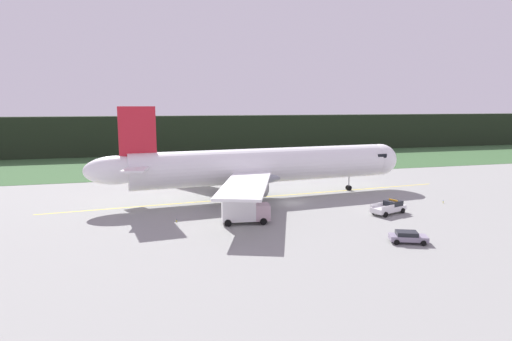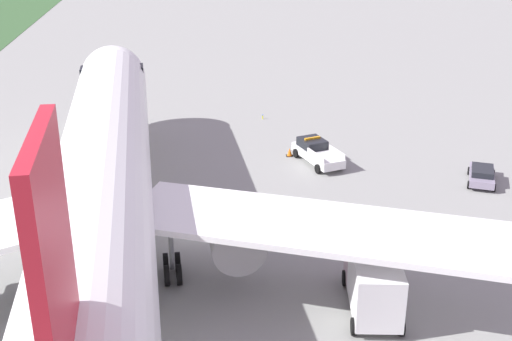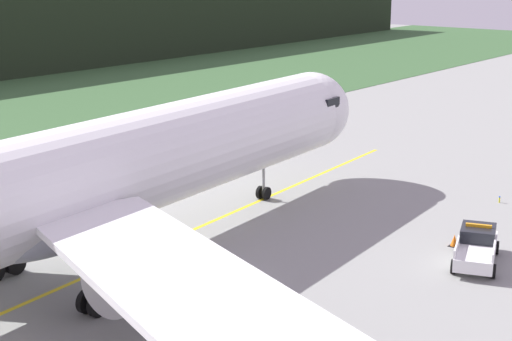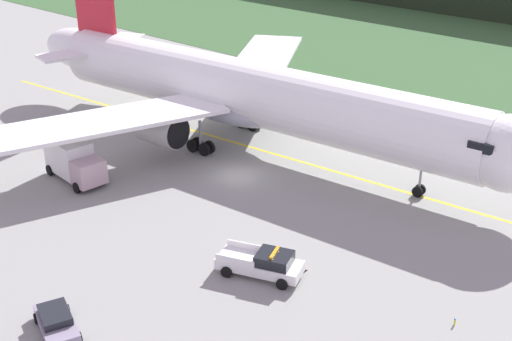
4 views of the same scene
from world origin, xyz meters
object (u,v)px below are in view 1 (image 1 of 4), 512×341
object	(u,v)px
ops_pickup_truck	(389,207)
catering_truck	(244,210)
airliner	(261,167)
apron_cone	(391,207)
staff_car	(408,237)

from	to	relation	value
ops_pickup_truck	catering_truck	bearing A→B (deg)	178.45
ops_pickup_truck	catering_truck	xyz separation A→B (m)	(-21.00, 0.57, 0.86)
airliner	apron_cone	bearing A→B (deg)	-39.06
airliner	ops_pickup_truck	xyz separation A→B (m)	(14.62, -15.18, -4.23)
airliner	catering_truck	distance (m)	16.29
staff_car	apron_cone	distance (m)	15.53
apron_cone	ops_pickup_truck	bearing A→B (deg)	-128.38
catering_truck	apron_cone	size ratio (longest dim) A/B	8.99
ops_pickup_truck	catering_truck	distance (m)	21.03
airliner	apron_cone	size ratio (longest dim) A/B	75.84
ops_pickup_truck	staff_car	bearing A→B (deg)	-113.71
airliner	staff_car	world-z (taller)	airliner
staff_car	catering_truck	bearing A→B (deg)	141.59
catering_truck	ops_pickup_truck	bearing A→B (deg)	-1.55
ops_pickup_truck	catering_truck	world-z (taller)	catering_truck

